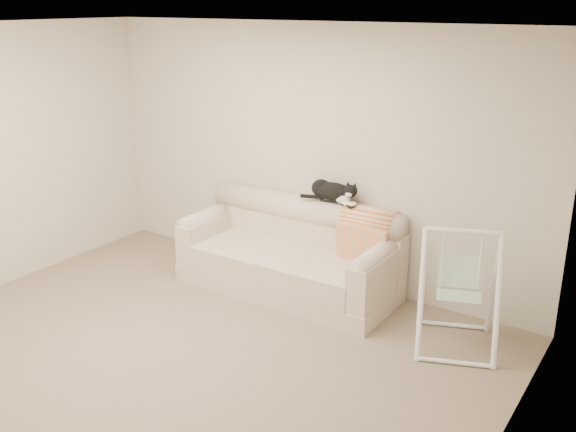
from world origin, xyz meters
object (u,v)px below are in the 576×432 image
at_px(sofa, 292,255).
at_px(remote_a, 329,201).
at_px(tuxedo_cat, 333,191).
at_px(baby_swing, 458,288).
at_px(remote_b, 347,205).

xyz_separation_m(sofa, remote_a, (0.28, 0.25, 0.56)).
relative_size(tuxedo_cat, baby_swing, 0.57).
height_order(remote_b, baby_swing, baby_swing).
xyz_separation_m(remote_a, tuxedo_cat, (0.04, -0.00, 0.10)).
height_order(remote_b, tuxedo_cat, tuxedo_cat).
bearing_deg(baby_swing, remote_a, 163.03).
relative_size(sofa, remote_b, 12.61).
xyz_separation_m(sofa, baby_swing, (1.78, -0.21, 0.18)).
bearing_deg(tuxedo_cat, remote_a, 178.56).
xyz_separation_m(tuxedo_cat, baby_swing, (1.46, -0.46, -0.48)).
relative_size(remote_a, tuxedo_cat, 0.31).
distance_m(remote_a, baby_swing, 1.62).
bearing_deg(tuxedo_cat, sofa, -142.49).
xyz_separation_m(remote_a, baby_swing, (1.50, -0.46, -0.38)).
relative_size(remote_a, baby_swing, 0.17).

